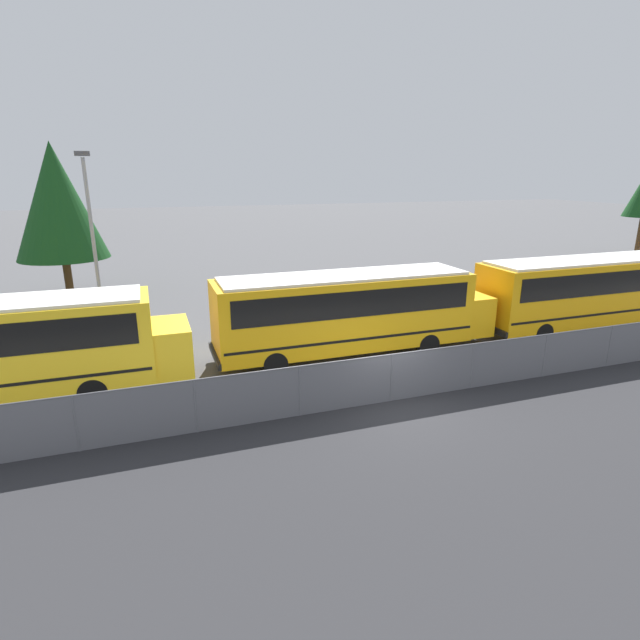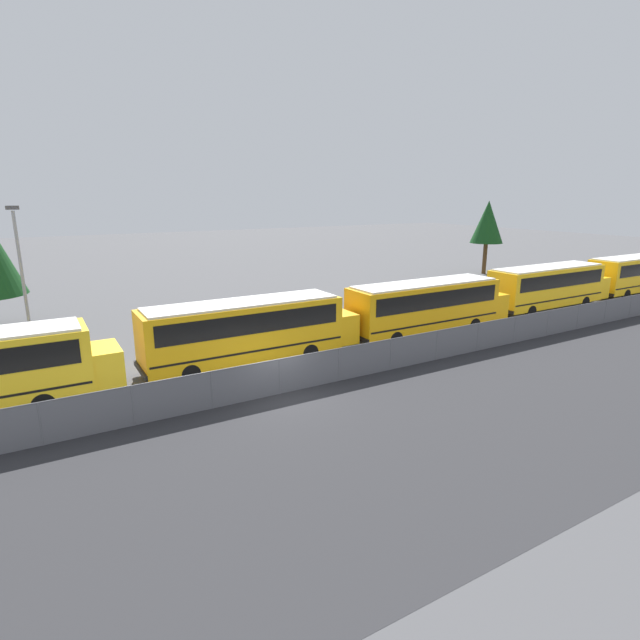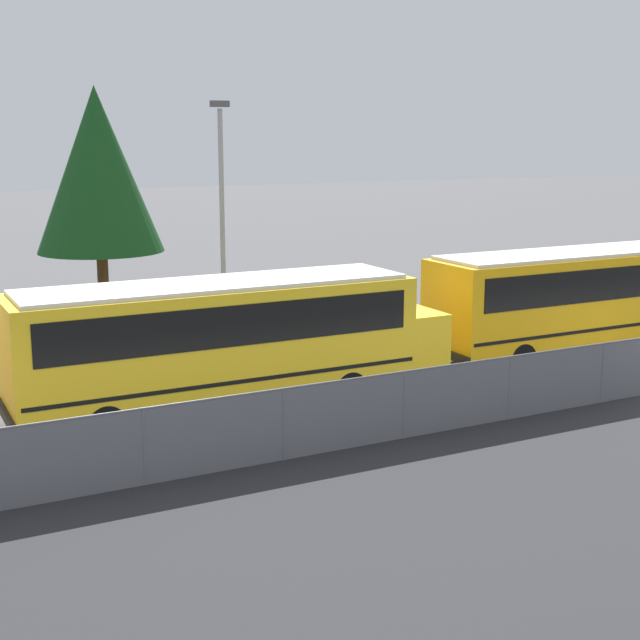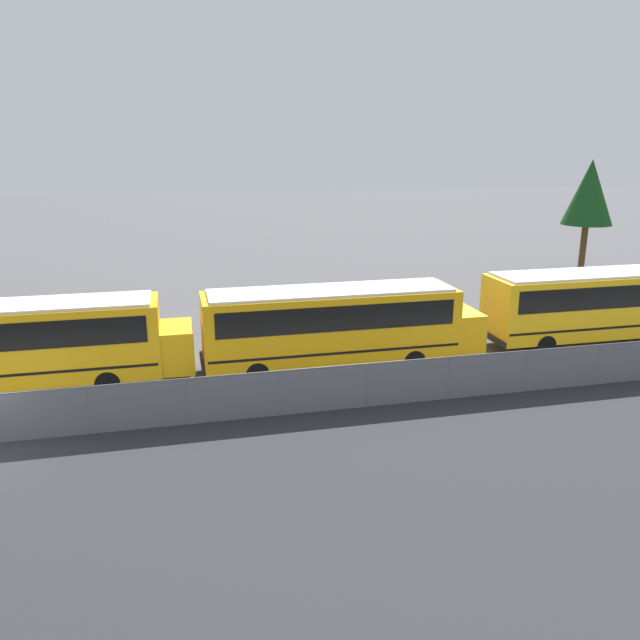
% 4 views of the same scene
% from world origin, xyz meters
% --- Properties ---
extents(school_bus_2, '(11.47, 2.62, 3.30)m').
position_xyz_m(school_bus_2, '(-11.85, 3.98, 1.93)').
color(school_bus_2, yellow).
rests_on(school_bus_2, ground_plane).
extents(school_bus_3, '(11.47, 2.62, 3.30)m').
position_xyz_m(school_bus_3, '(0.43, 4.42, 1.93)').
color(school_bus_3, '#EDA80F').
rests_on(school_bus_3, ground_plane).
extents(light_pole, '(0.60, 0.24, 7.92)m').
position_xyz_m(light_pole, '(-9.13, 11.14, 4.35)').
color(light_pole, gray).
rests_on(light_pole, ground_plane).
extents(tree_1, '(4.91, 4.91, 8.71)m').
position_xyz_m(tree_1, '(-11.37, 18.55, 5.51)').
color(tree_1, '#51381E').
rests_on(tree_1, ground_plane).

